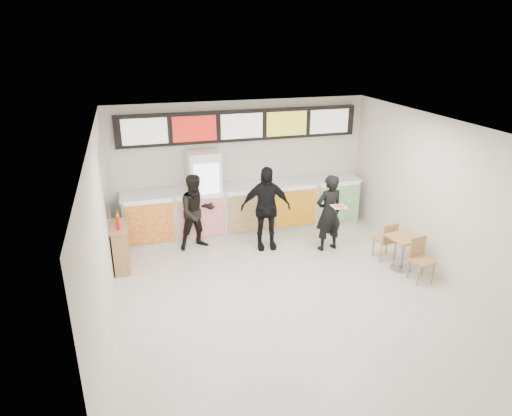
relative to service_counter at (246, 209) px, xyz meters
name	(u,v)px	position (x,y,z in m)	size (l,w,h in m)	color
floor	(290,300)	(0.00, -3.09, -0.57)	(7.00, 7.00, 0.00)	beige
ceiling	(296,131)	(0.00, -3.09, 2.43)	(7.00, 7.00, 0.00)	white
wall_back	(241,165)	(0.00, 0.41, 0.93)	(6.00, 6.00, 0.00)	silver
wall_left	(102,243)	(-3.00, -3.09, 0.93)	(7.00, 7.00, 0.00)	silver
wall_right	(448,204)	(3.00, -3.09, 0.93)	(7.00, 7.00, 0.00)	silver
service_counter	(246,209)	(0.00, 0.00, 0.00)	(5.56, 0.77, 1.14)	silver
menu_board	(241,126)	(0.00, 0.32, 1.88)	(5.50, 0.14, 0.70)	black
drinks_fridge	(205,195)	(-0.93, 0.02, 0.43)	(0.70, 0.67, 2.00)	white
mirror_panel	(105,179)	(-2.99, -0.64, 1.18)	(0.01, 2.00, 1.50)	#B2B7BF
customer_main	(329,213)	(1.45, -1.39, 0.27)	(0.61, 0.40, 1.68)	black
customer_left	(197,212)	(-1.22, -0.54, 0.25)	(0.80, 0.63, 1.65)	black
customer_mid	(266,208)	(0.20, -0.94, 0.34)	(1.07, 0.45, 1.83)	black
pizza_slice	(339,206)	(1.45, -1.84, 0.58)	(0.36, 0.36, 0.02)	beige
cafe_table	(403,247)	(2.50, -2.62, -0.09)	(0.65, 1.47, 0.83)	#AD814F
condiment_ledge	(121,247)	(-2.82, -1.07, -0.10)	(0.33, 0.82, 1.09)	#AD814F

